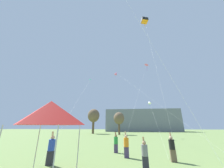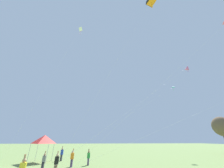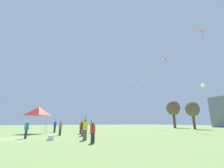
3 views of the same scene
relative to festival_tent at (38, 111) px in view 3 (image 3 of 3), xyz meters
name	(u,v)px [view 3 (image 3 of 3)]	position (x,y,z in m)	size (l,w,h in m)	color
ground_plane	(7,139)	(6.76, -2.81, -3.09)	(220.00, 220.00, 0.00)	olive
tree_far_left	(173,108)	(-7.44, 38.75, 2.88)	(4.16, 4.16, 8.40)	brown
tree_near_right	(192,109)	(1.88, 34.02, 1.64)	(3.30, 3.30, 6.66)	brown
festival_tent	(38,111)	(0.00, 0.00, 0.00)	(2.75, 2.75, 3.71)	#B7B7BC
cooler_box	(51,138)	(9.94, 0.59, -2.88)	(0.56, 0.43, 0.41)	white
person_teal_shirt	(26,129)	(7.43, -1.31, -2.20)	(0.39, 0.39, 1.64)	#282833
person_orange_shirt	(81,127)	(3.91, 5.22, -2.12)	(0.41, 0.41, 2.00)	#473860
person_blue_shirt	(55,126)	(-1.16, 2.67, -2.08)	(0.43, 0.43, 2.09)	#282833
person_red_shirt	(93,132)	(13.58, 2.98, -2.30)	(0.35, 0.35, 1.47)	#282833
person_yellow_shirt	(85,128)	(11.28, 3.19, -2.09)	(0.42, 0.42, 2.06)	brown
person_black_shirt	(83,127)	(7.27, 4.33, -2.13)	(0.41, 0.41, 1.98)	brown
person_green_shirt	(91,127)	(2.90, 7.16, -2.17)	(0.39, 0.39, 1.90)	#473860
person_grey_shirt	(60,128)	(5.01, 2.29, -2.21)	(0.37, 0.37, 1.81)	#282833
kite_cyan_delta_0	(146,73)	(-6.07, 26.90, 12.23)	(4.99, 25.58, 15.74)	silver
kite_white_diamond_3	(203,85)	(9.94, 25.46, 5.03)	(3.40, 21.25, 8.74)	silver
kite_pink_delta_4	(202,32)	(10.49, 26.94, 15.98)	(7.65, 21.97, 19.76)	silver
kite_pink_diamond_5	(165,58)	(1.71, 26.07, 13.53)	(10.11, 23.13, 17.27)	silver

